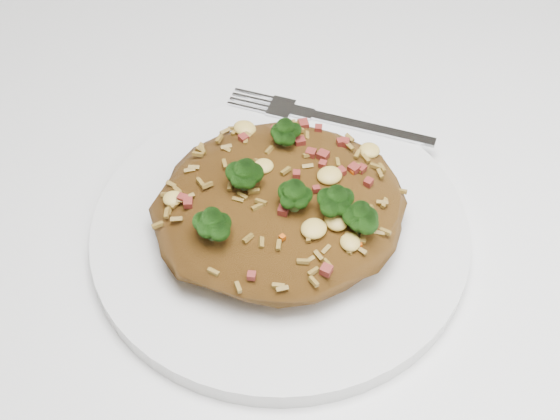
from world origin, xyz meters
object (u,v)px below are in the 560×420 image
object	(u,v)px
fork	(340,121)
fried_rice	(280,199)
plate	(280,231)
dining_table	(322,272)

from	to	relation	value
fork	fried_rice	bearing A→B (deg)	-95.60
plate	fried_rice	distance (m)	0.03
plate	fork	world-z (taller)	fork
dining_table	fork	bearing A→B (deg)	63.54
plate	fork	bearing A→B (deg)	49.72
plate	fork	distance (m)	0.11
plate	dining_table	bearing A→B (deg)	31.14
fork	dining_table	bearing A→B (deg)	-82.00
dining_table	fried_rice	world-z (taller)	fried_rice
plate	fried_rice	world-z (taller)	fried_rice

